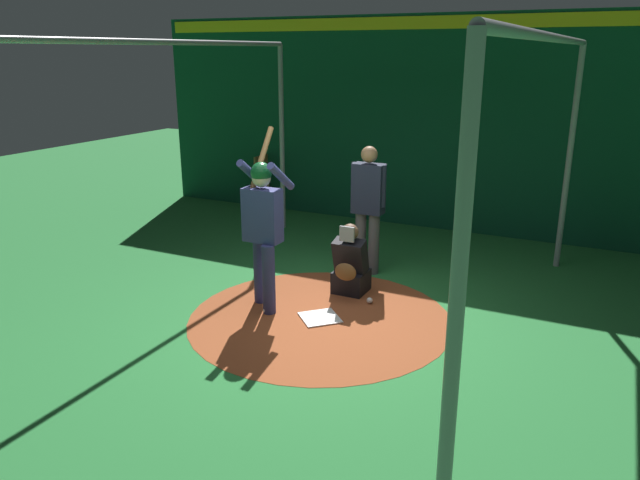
# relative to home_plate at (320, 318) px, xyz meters

# --- Properties ---
(ground_plane) EXTENTS (26.66, 26.66, 0.00)m
(ground_plane) POSITION_rel_home_plate_xyz_m (0.00, 0.00, -0.01)
(ground_plane) COLOR #287A38
(dirt_circle) EXTENTS (3.03, 3.03, 0.01)m
(dirt_circle) POSITION_rel_home_plate_xyz_m (0.00, 0.00, -0.01)
(dirt_circle) COLOR #9E4C28
(dirt_circle) RESTS_ON ground
(home_plate) EXTENTS (0.59, 0.59, 0.01)m
(home_plate) POSITION_rel_home_plate_xyz_m (0.00, 0.00, 0.00)
(home_plate) COLOR white
(home_plate) RESTS_ON dirt_circle
(batter) EXTENTS (0.68, 0.49, 2.11)m
(batter) POSITION_rel_home_plate_xyz_m (-0.01, -0.74, 1.06)
(batter) COLOR navy
(batter) RESTS_ON ground
(catcher) EXTENTS (0.58, 0.40, 0.92)m
(catcher) POSITION_rel_home_plate_xyz_m (-0.87, -0.00, 0.34)
(catcher) COLOR black
(catcher) RESTS_ON ground
(umpire) EXTENTS (0.22, 0.49, 1.76)m
(umpire) POSITION_rel_home_plate_xyz_m (-1.66, -0.10, 0.98)
(umpire) COLOR #4C4C51
(umpire) RESTS_ON ground
(back_wall) EXTENTS (0.22, 10.66, 3.53)m
(back_wall) POSITION_rel_home_plate_xyz_m (-4.33, 0.00, 1.77)
(back_wall) COLOR #0F472D
(back_wall) RESTS_ON ground
(cage_frame) EXTENTS (6.30, 4.58, 3.09)m
(cage_frame) POSITION_rel_home_plate_xyz_m (0.00, 0.00, 2.18)
(cage_frame) COLOR gray
(cage_frame) RESTS_ON ground
(bat_rack) EXTENTS (0.58, 0.19, 1.05)m
(bat_rack) POSITION_rel_home_plate_xyz_m (-4.08, -3.21, 0.48)
(bat_rack) COLOR olive
(bat_rack) RESTS_ON ground
(baseball_0) EXTENTS (0.07, 0.07, 0.07)m
(baseball_0) POSITION_rel_home_plate_xyz_m (-0.65, 0.35, 0.03)
(baseball_0) COLOR white
(baseball_0) RESTS_ON dirt_circle
(baseball_1) EXTENTS (0.07, 0.07, 0.07)m
(baseball_1) POSITION_rel_home_plate_xyz_m (0.15, -0.63, 0.03)
(baseball_1) COLOR white
(baseball_1) RESTS_ON dirt_circle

